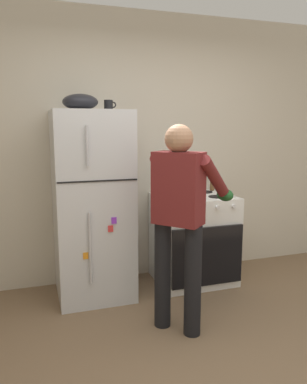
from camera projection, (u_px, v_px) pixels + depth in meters
The scene contains 8 objects.
kitchen_wall_back at pixel (138, 149), 3.95m from camera, with size 6.00×0.10×2.70m, color beige.
refrigerator at pixel (92, 205), 3.51m from camera, with size 0.68×0.72×1.72m.
stove_range at pixel (194, 239), 3.89m from camera, with size 0.76×0.67×0.90m.
person_cook at pixel (181, 209), 2.88m from camera, with size 0.73×0.74×1.60m.
red_pot at pixel (181, 191), 3.72m from camera, with size 0.33×0.23×0.10m.
coffee_mug at pixel (109, 105), 3.46m from camera, with size 0.11×0.08×0.10m.
pepper_mill at pixel (212, 181), 4.09m from camera, with size 0.05×0.05×0.20m, color brown.
mixing_bowl at pixel (80, 102), 3.33m from camera, with size 0.31×0.31×0.14m, color black.
Camera 1 is at (-1.09, -1.87, 1.59)m, focal length 35.66 mm.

